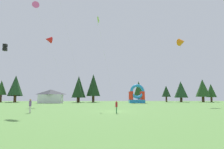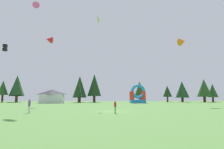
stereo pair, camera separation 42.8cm
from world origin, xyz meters
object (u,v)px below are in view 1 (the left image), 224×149
object	(u,v)px
kite_pink_delta	(36,6)
kite_orange_delta	(182,42)
kite_black_box	(5,48)
inflatable_yellow_castle	(137,96)
kite_red_delta	(48,40)
kite_lime_diamond	(98,21)
festival_tent	(51,96)
person_far_side	(30,105)
person_near_camera	(116,106)

from	to	relation	value
kite_pink_delta	kite_orange_delta	world-z (taller)	kite_pink_delta
kite_black_box	inflatable_yellow_castle	bearing A→B (deg)	50.06
kite_black_box	kite_red_delta	xyz separation A→B (m)	(1.98, 16.20, 6.10)
kite_red_delta	inflatable_yellow_castle	bearing A→B (deg)	31.52
kite_lime_diamond	festival_tent	size ratio (longest dim) A/B	2.67
kite_lime_diamond	kite_pink_delta	bearing A→B (deg)	176.13
kite_orange_delta	person_far_side	xyz separation A→B (m)	(-27.78, -19.90, -14.02)
kite_orange_delta	inflatable_yellow_castle	bearing A→B (deg)	116.87
inflatable_yellow_castle	festival_tent	world-z (taller)	inflatable_yellow_castle
person_near_camera	kite_red_delta	bearing A→B (deg)	-153.59
kite_orange_delta	person_far_side	distance (m)	36.94
kite_pink_delta	inflatable_yellow_castle	world-z (taller)	kite_pink_delta
person_far_side	inflatable_yellow_castle	bearing A→B (deg)	-84.81
person_far_side	kite_pink_delta	bearing A→B (deg)	-37.01
inflatable_yellow_castle	kite_orange_delta	bearing A→B (deg)	-63.13
person_near_camera	festival_tent	size ratio (longest dim) A/B	0.23
kite_lime_diamond	kite_red_delta	xyz separation A→B (m)	(-12.20, 7.78, -1.88)
kite_red_delta	inflatable_yellow_castle	xyz separation A→B (m)	(23.83, 14.62, -13.74)
kite_orange_delta	person_far_side	size ratio (longest dim) A/B	9.20
kite_pink_delta	kite_orange_delta	bearing A→B (deg)	8.74
kite_pink_delta	person_far_side	size ratio (longest dim) A/B	12.53
kite_orange_delta	person_near_camera	world-z (taller)	kite_orange_delta
kite_orange_delta	inflatable_yellow_castle	world-z (taller)	kite_orange_delta
kite_orange_delta	person_near_camera	distance (m)	30.26
kite_orange_delta	person_near_camera	bearing A→B (deg)	-129.29
inflatable_yellow_castle	festival_tent	distance (m)	26.60
person_near_camera	person_far_side	distance (m)	10.86
kite_black_box	kite_red_delta	world-z (taller)	kite_red_delta
kite_lime_diamond	kite_pink_delta	xyz separation A→B (m)	(-13.11, 0.89, 3.39)
kite_black_box	kite_lime_diamond	size ratio (longest dim) A/B	0.56
kite_black_box	kite_pink_delta	bearing A→B (deg)	83.46
kite_lime_diamond	inflatable_yellow_castle	bearing A→B (deg)	62.56
person_far_side	inflatable_yellow_castle	size ratio (longest dim) A/B	0.30
person_far_side	kite_lime_diamond	bearing A→B (deg)	-85.98
kite_lime_diamond	kite_orange_delta	world-z (taller)	kite_lime_diamond
kite_pink_delta	person_near_camera	bearing A→B (deg)	-44.11
person_near_camera	kite_black_box	bearing A→B (deg)	-117.79
kite_red_delta	festival_tent	world-z (taller)	kite_red_delta
kite_lime_diamond	kite_red_delta	world-z (taller)	kite_lime_diamond
kite_black_box	kite_red_delta	bearing A→B (deg)	83.03
kite_red_delta	inflatable_yellow_castle	world-z (taller)	kite_red_delta
person_far_side	person_near_camera	bearing A→B (deg)	-150.92
person_near_camera	kite_orange_delta	bearing A→B (deg)	133.10
kite_black_box	kite_lime_diamond	distance (m)	18.33
kite_lime_diamond	festival_tent	bearing A→B (deg)	124.44
person_near_camera	festival_tent	world-z (taller)	festival_tent
kite_black_box	kite_pink_delta	distance (m)	14.74
kite_red_delta	person_near_camera	size ratio (longest dim) A/B	10.63
kite_orange_delta	inflatable_yellow_castle	xyz separation A→B (m)	(-8.32, 16.42, -12.97)
kite_pink_delta	inflatable_yellow_castle	xyz separation A→B (m)	(24.74, 21.51, -19.01)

